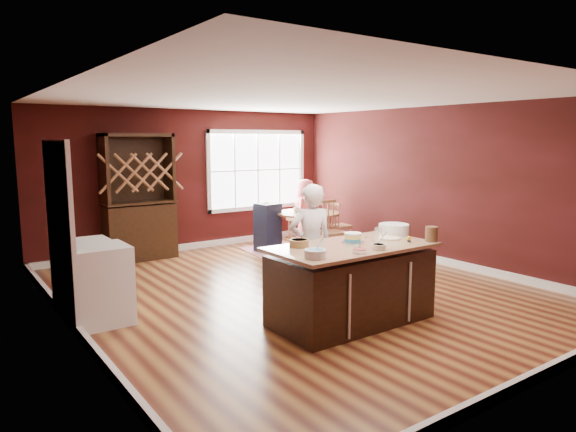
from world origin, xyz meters
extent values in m
plane|color=#8F5E2A|center=(0.00, 0.00, 0.00)|extent=(7.00, 7.00, 0.00)
plane|color=white|center=(0.00, 0.00, 2.70)|extent=(7.00, 7.00, 0.00)
plane|color=black|center=(0.00, 3.50, 1.35)|extent=(6.00, 0.00, 6.00)
plane|color=black|center=(0.00, -3.50, 1.35)|extent=(6.00, 0.00, 6.00)
plane|color=black|center=(-3.00, 0.00, 1.35)|extent=(0.00, 7.00, 7.00)
plane|color=black|center=(3.00, 0.00, 1.35)|extent=(0.00, 7.00, 7.00)
cube|color=#321A0D|center=(-0.23, -1.36, 0.41)|extent=(1.86, 0.94, 0.83)
cube|color=tan|center=(-0.23, -1.36, 0.90)|extent=(1.94, 1.02, 0.04)
cylinder|color=#975B39|center=(1.75, 2.06, 0.02)|extent=(0.56, 0.56, 0.04)
cylinder|color=#975B39|center=(1.75, 2.06, 0.35)|extent=(0.20, 0.20, 0.67)
cylinder|color=#975B39|center=(1.75, 2.06, 0.73)|extent=(1.21, 1.21, 0.04)
imported|color=silver|center=(-0.24, -0.60, 0.79)|extent=(0.66, 0.53, 1.58)
cylinder|color=silver|center=(-0.98, -1.64, 0.96)|extent=(0.23, 0.23, 0.09)
cylinder|color=olive|center=(-0.78, -1.08, 0.96)|extent=(0.22, 0.22, 0.08)
cylinder|color=white|center=(-0.46, -1.74, 0.95)|extent=(0.15, 0.15, 0.05)
cylinder|color=beige|center=(-0.16, -1.72, 0.95)|extent=(0.16, 0.16, 0.06)
cylinder|color=white|center=(0.19, -1.36, 1.00)|extent=(0.08, 0.08, 0.17)
cylinder|color=#FFFACF|center=(0.41, -1.35, 0.93)|extent=(0.27, 0.27, 0.02)
cylinder|color=silver|center=(0.69, -1.16, 0.99)|extent=(0.39, 0.39, 0.13)
cylinder|color=brown|center=(0.69, -1.75, 1.01)|extent=(0.15, 0.15, 0.18)
cube|color=brown|center=(1.75, 2.06, 0.01)|extent=(2.41, 1.98, 0.01)
imported|color=#C14D56|center=(2.10, 2.59, 0.67)|extent=(0.78, 0.69, 1.34)
cylinder|color=beige|center=(2.00, 1.96, 0.76)|extent=(0.18, 0.18, 0.01)
imported|color=white|center=(1.57, 2.17, 0.80)|extent=(0.16, 0.16, 0.10)
cube|color=black|center=(-1.14, 3.22, 1.12)|extent=(1.22, 0.51, 2.24)
cube|color=white|center=(-2.64, 0.28, 0.46)|extent=(0.63, 0.61, 0.92)
cube|color=white|center=(-2.64, 0.92, 0.44)|extent=(0.61, 0.59, 0.88)
camera|label=1|loc=(-4.19, -5.68, 2.12)|focal=32.00mm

